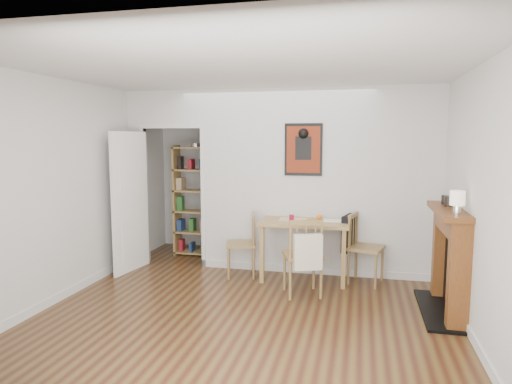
% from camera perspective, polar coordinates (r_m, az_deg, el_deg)
% --- Properties ---
extents(ground, '(5.20, 5.20, 0.00)m').
position_cam_1_polar(ground, '(5.43, -0.41, -13.82)').
color(ground, brown).
rests_on(ground, ground).
extents(room_shell, '(5.20, 5.20, 5.20)m').
position_cam_1_polar(room_shell, '(6.41, 3.23, 1.28)').
color(room_shell, beige).
rests_on(room_shell, ground).
extents(dining_table, '(1.19, 0.76, 0.81)m').
position_cam_1_polar(dining_table, '(6.20, 6.17, -4.40)').
color(dining_table, '#A7874D').
rests_on(dining_table, ground).
extents(chair_left, '(0.54, 0.54, 0.88)m').
position_cam_1_polar(chair_left, '(6.36, -1.89, -6.59)').
color(chair_left, olive).
rests_on(chair_left, ground).
extents(chair_right, '(0.62, 0.57, 0.92)m').
position_cam_1_polar(chair_right, '(6.21, 13.38, -6.75)').
color(chair_right, olive).
rests_on(chair_right, ground).
extents(chair_front, '(0.61, 0.65, 0.96)m').
position_cam_1_polar(chair_front, '(5.61, 5.88, -7.93)').
color(chair_front, olive).
rests_on(chair_front, ground).
extents(bookshelf, '(0.75, 0.30, 1.79)m').
position_cam_1_polar(bookshelf, '(7.48, -7.35, -1.16)').
color(bookshelf, '#A7874D').
rests_on(bookshelf, ground).
extents(fireplace, '(0.45, 1.25, 1.16)m').
position_cam_1_polar(fireplace, '(5.44, 23.16, -7.55)').
color(fireplace, brown).
rests_on(fireplace, ground).
extents(red_glass, '(0.06, 0.06, 0.08)m').
position_cam_1_polar(red_glass, '(6.11, 4.47, -3.23)').
color(red_glass, maroon).
rests_on(red_glass, dining_table).
extents(orange_fruit, '(0.07, 0.07, 0.07)m').
position_cam_1_polar(orange_fruit, '(6.24, 7.93, -3.12)').
color(orange_fruit, orange).
rests_on(orange_fruit, dining_table).
extents(placemat, '(0.37, 0.28, 0.00)m').
position_cam_1_polar(placemat, '(6.21, 4.65, -3.44)').
color(placemat, '#EEE2C4').
rests_on(placemat, dining_table).
extents(notebook, '(0.29, 0.22, 0.01)m').
position_cam_1_polar(notebook, '(6.17, 9.75, -3.53)').
color(notebook, silver).
rests_on(notebook, dining_table).
extents(mantel_lamp, '(0.15, 0.15, 0.23)m').
position_cam_1_polar(mantel_lamp, '(4.95, 23.87, -0.86)').
color(mantel_lamp, silver).
rests_on(mantel_lamp, fireplace).
extents(ceramic_jar_a, '(0.09, 0.09, 0.11)m').
position_cam_1_polar(ceramic_jar_a, '(5.47, 22.93, -1.07)').
color(ceramic_jar_a, black).
rests_on(ceramic_jar_a, fireplace).
extents(ceramic_jar_b, '(0.08, 0.08, 0.10)m').
position_cam_1_polar(ceramic_jar_b, '(5.62, 22.56, -0.89)').
color(ceramic_jar_b, black).
rests_on(ceramic_jar_b, fireplace).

